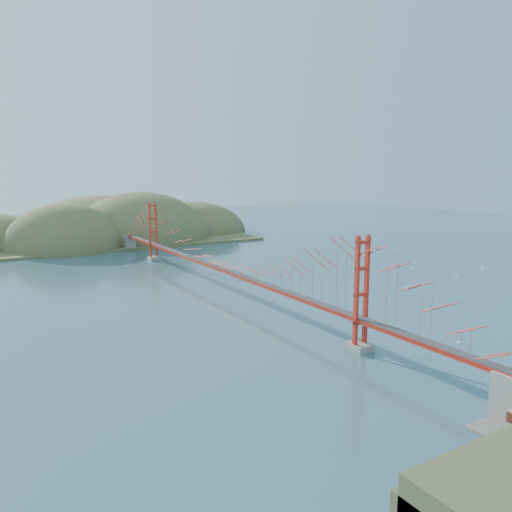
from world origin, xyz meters
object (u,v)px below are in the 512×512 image
sailboat_0 (353,293)px  sailboat_1 (291,267)px  sailboat_2 (412,269)px  bridge (221,244)px

sailboat_0 → sailboat_1: bearing=79.7°
sailboat_2 → bridge: bearing=173.1°
sailboat_2 → sailboat_1: sailboat_2 is taller
sailboat_2 → sailboat_0: bearing=-159.8°
bridge → sailboat_1: (19.17, 8.83, -6.87)m
bridge → sailboat_1: bridge is taller
sailboat_0 → sailboat_2: bearing=20.2°
bridge → sailboat_1: bearing=24.7°
sailboat_2 → sailboat_0: 22.60m
bridge → sailboat_2: bearing=-6.9°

